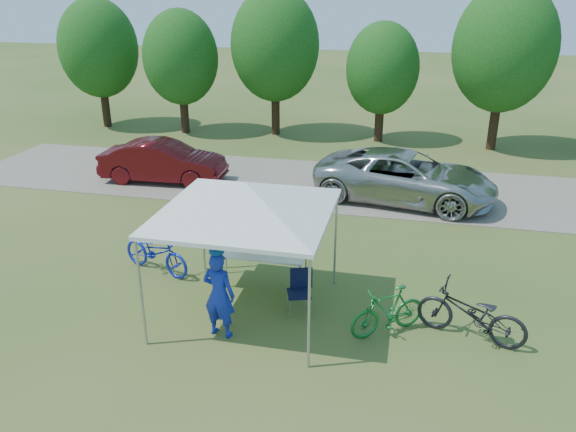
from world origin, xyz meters
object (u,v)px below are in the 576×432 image
bike_blue (156,252)px  bike_green (388,311)px  cyclist (219,295)px  bike_dark (471,314)px  sedan (163,161)px  cooler (250,243)px  folding_table (261,254)px  minivan (405,177)px  folding_chair (300,287)px

bike_blue → bike_green: 5.43m
cyclist → bike_dark: (4.52, 0.89, -0.33)m
bike_dark → sedan: 11.72m
cooler → bike_green: bearing=-22.5°
folding_table → sedan: 7.86m
cyclist → bike_blue: cyclist is taller
folding_table → bike_blue: (-2.48, 0.08, -0.27)m
folding_table → bike_blue: bike_blue is taller
minivan → sedan: 7.86m
folding_table → bike_green: bearing=-24.1°
folding_chair → bike_blue: size_ratio=0.47×
cooler → bike_blue: 2.31m
bike_dark → bike_green: bearing=-67.7°
bike_green → minivan: (0.07, 7.22, 0.29)m
bike_blue → bike_green: (5.26, -1.32, -0.01)m
cooler → bike_dark: cooler is taller
cooler → sedan: (-4.78, 6.06, -0.29)m
cooler → bike_green: 3.30m
bike_dark → bike_blue: bearing=-83.3°
cooler → minivan: size_ratio=0.09×
bike_green → sedan: bearing=-169.8°
bike_blue → folding_chair: bearing=-84.6°
minivan → bike_blue: bearing=147.9°
folding_chair → bike_blue: 3.62m
folding_chair → cyclist: size_ratio=0.52×
cyclist → bike_dark: cyclist is taller
folding_table → bike_blue: bearing=178.2°
cooler → sedan: sedan is taller
cyclist → minivan: cyclist is taller
folding_table → cyclist: (-0.24, -1.99, 0.09)m
cooler → folding_chair: bearing=-32.5°
folding_chair → minivan: size_ratio=0.16×
cyclist → bike_dark: size_ratio=0.85×
cooler → bike_dark: bearing=-13.7°
folding_table → bike_blue: 2.50m
folding_table → cooler: 0.32m
folding_table → bike_green: (2.78, -1.25, -0.28)m
cyclist → sedan: bearing=-50.6°
sedan → bike_blue: bearing=-160.2°
folding_table → bike_dark: bearing=-14.4°
bike_dark → minivan: (-1.43, 7.08, 0.24)m
cyclist → folding_chair: bearing=-128.0°
cyclist → folding_table: bearing=-88.1°
folding_chair → bike_dark: bike_dark is taller
cyclist → bike_blue: 3.07m
cyclist → minivan: bearing=-102.4°
bike_blue → bike_dark: bearing=-80.5°
bike_blue → cooler: bearing=-72.6°
cyclist → bike_dark: bearing=-160.1°
sedan → bike_green: bearing=-136.3°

